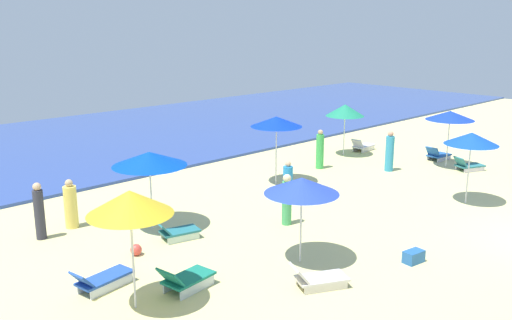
{
  "coord_description": "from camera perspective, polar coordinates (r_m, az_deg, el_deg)",
  "views": [
    {
      "loc": [
        -16.47,
        -4.8,
        6.2
      ],
      "look_at": [
        -3.06,
        9.21,
        1.37
      ],
      "focal_mm": 39.12,
      "sensor_mm": 36.0,
      "label": 1
    }
  ],
  "objects": [
    {
      "name": "umbrella_4",
      "position": [
        12.16,
        -12.78,
        -4.26
      ],
      "size": [
        1.86,
        1.86,
        2.73
      ],
      "color": "silver",
      "rests_on": "ground_plane"
    },
    {
      "name": "beach_ball_2",
      "position": [
        15.71,
        -12.16,
        -8.96
      ],
      "size": [
        0.31,
        0.31,
        0.31
      ],
      "primitive_type": "sphere",
      "color": "#E0463B",
      "rests_on": "ground_plane"
    },
    {
      "name": "lounge_chair_1_0",
      "position": [
        16.55,
        -8.08,
        -7.25
      ],
      "size": [
        1.33,
        0.86,
        0.6
      ],
      "rotation": [
        0.0,
        0.0,
        1.34
      ],
      "color": "silver",
      "rests_on": "ground_plane"
    },
    {
      "name": "beachgoer_1",
      "position": [
        17.41,
        3.17,
        -4.13
      ],
      "size": [
        0.39,
        0.39,
        1.63
      ],
      "rotation": [
        0.0,
        0.0,
        3.52
      ],
      "color": "#45A65F",
      "rests_on": "ground_plane"
    },
    {
      "name": "umbrella_1",
      "position": [
        16.97,
        -10.85,
        0.12
      ],
      "size": [
        2.26,
        2.26,
        2.42
      ],
      "color": "silver",
      "rests_on": "ground_plane"
    },
    {
      "name": "beachgoer_3",
      "position": [
        24.25,
        13.5,
        0.76
      ],
      "size": [
        0.45,
        0.45,
        1.73
      ],
      "rotation": [
        0.0,
        0.0,
        5.05
      ],
      "color": "teal",
      "rests_on": "ground_plane"
    },
    {
      "name": "umbrella_5",
      "position": [
        25.32,
        19.23,
        4.32
      ],
      "size": [
        2.05,
        2.05,
        2.48
      ],
      "color": "silver",
      "rests_on": "ground_plane"
    },
    {
      "name": "beachgoer_5",
      "position": [
        24.15,
        6.56,
        0.98
      ],
      "size": [
        0.46,
        0.46,
        1.71
      ],
      "rotation": [
        0.0,
        0.0,
        4.14
      ],
      "color": "green",
      "rests_on": "ground_plane"
    },
    {
      "name": "lounge_chair_4_1",
      "position": [
        13.56,
        -7.22,
        -12.0
      ],
      "size": [
        1.45,
        0.82,
        0.72
      ],
      "rotation": [
        0.0,
        0.0,
        1.7
      ],
      "color": "silver",
      "rests_on": "ground_plane"
    },
    {
      "name": "lounge_chair_0_0",
      "position": [
        27.89,
        10.85,
        1.41
      ],
      "size": [
        1.42,
        0.66,
        0.67
      ],
      "rotation": [
        0.0,
        0.0,
        1.63
      ],
      "color": "silver",
      "rests_on": "ground_plane"
    },
    {
      "name": "ocean",
      "position": [
        32.11,
        -12.02,
        2.67
      ],
      "size": [
        60.0,
        15.85,
        0.12
      ],
      "primitive_type": "cube",
      "color": "#2E4998",
      "rests_on": "ground_plane"
    },
    {
      "name": "lounge_chair_4_0",
      "position": [
        14.01,
        -15.51,
        -11.69
      ],
      "size": [
        1.57,
        0.79,
        0.65
      ],
      "rotation": [
        0.0,
        0.0,
        1.73
      ],
      "color": "silver",
      "rests_on": "ground_plane"
    },
    {
      "name": "beachgoer_4",
      "position": [
        17.42,
        -21.28,
        -4.98
      ],
      "size": [
        0.33,
        0.33,
        1.71
      ],
      "rotation": [
        0.0,
        0.0,
        4.85
      ],
      "color": "#33323D",
      "rests_on": "ground_plane"
    },
    {
      "name": "umbrella_3",
      "position": [
        14.36,
        4.69,
        -2.63
      ],
      "size": [
        1.95,
        1.95,
        2.32
      ],
      "color": "silver",
      "rests_on": "ground_plane"
    },
    {
      "name": "umbrella_0",
      "position": [
        26.46,
        9.09,
        5.04
      ],
      "size": [
        1.8,
        1.8,
        2.44
      ],
      "color": "silver",
      "rests_on": "ground_plane"
    },
    {
      "name": "beachgoer_2",
      "position": [
        18.09,
        -18.42,
        -4.44
      ],
      "size": [
        0.53,
        0.53,
        1.54
      ],
      "rotation": [
        0.0,
        0.0,
        3.57
      ],
      "color": "#F9D85E",
      "rests_on": "ground_plane"
    },
    {
      "name": "lounge_chair_5_0",
      "position": [
        26.88,
        18.08,
        0.5
      ],
      "size": [
        1.3,
        0.75,
        0.69
      ],
      "rotation": [
        0.0,
        0.0,
        1.48
      ],
      "color": "silver",
      "rests_on": "ground_plane"
    },
    {
      "name": "cooler_box_0",
      "position": [
        15.5,
        15.81,
        -9.49
      ],
      "size": [
        0.6,
        0.4,
        0.33
      ],
      "primitive_type": "cube",
      "rotation": [
        0.0,
        0.0,
        6.15
      ],
      "color": "#235DA6",
      "rests_on": "ground_plane"
    },
    {
      "name": "umbrella_2",
      "position": [
        21.37,
        2.1,
        3.94
      ],
      "size": [
        1.99,
        1.99,
        2.67
      ],
      "color": "silver",
      "rests_on": "ground_plane"
    },
    {
      "name": "umbrella_7",
      "position": [
        20.39,
        21.17,
        2.05
      ],
      "size": [
        1.81,
        1.81,
        2.53
      ],
      "color": "silver",
      "rests_on": "ground_plane"
    },
    {
      "name": "lounge_chair_3_0",
      "position": [
        13.7,
        6.31,
        -11.94
      ],
      "size": [
        1.48,
        1.16,
        0.62
      ],
      "rotation": [
        0.0,
        0.0,
        1.1
      ],
      "color": "silver",
      "rests_on": "ground_plane"
    },
    {
      "name": "lounge_chair_5_1",
      "position": [
        25.44,
        20.87,
        -0.52
      ],
      "size": [
        1.41,
        1.07,
        0.63
      ],
      "rotation": [
        0.0,
        0.0,
        1.16
      ],
      "color": "silver",
      "rests_on": "ground_plane"
    },
    {
      "name": "beachgoer_0",
      "position": [
        19.67,
        3.27,
        -2.35
      ],
      "size": [
        0.44,
        0.44,
        1.46
      ],
      "rotation": [
        0.0,
        0.0,
        3.5
      ],
      "color": "#2685CA",
      "rests_on": "ground_plane"
    }
  ]
}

